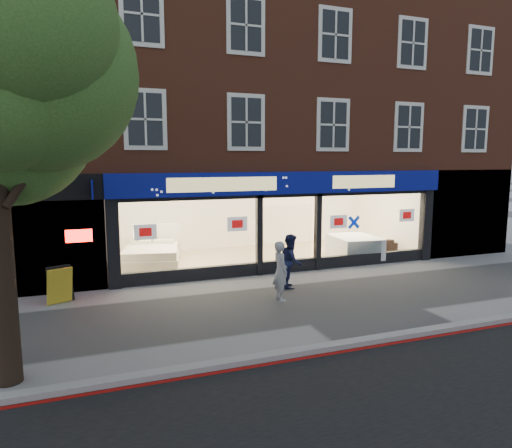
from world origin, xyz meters
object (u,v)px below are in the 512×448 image
mattress_stack (354,246)px  sofa (375,246)px  a_board (60,285)px  display_bed (151,255)px  pedestrian_blue (291,261)px  pedestrian_grey (280,271)px

mattress_stack → sofa: bearing=18.1°
sofa → a_board: bearing=5.0°
display_bed → pedestrian_blue: size_ratio=1.66×
sofa → a_board: (-11.18, -2.30, 0.13)m
mattress_stack → pedestrian_blue: pedestrian_blue is taller
sofa → pedestrian_blue: pedestrian_blue is taller
display_bed → sofa: bearing=6.3°
mattress_stack → pedestrian_grey: size_ratio=1.30×
mattress_stack → sofa: size_ratio=1.18×
a_board → pedestrian_grey: bearing=-38.4°
pedestrian_grey → pedestrian_blue: (0.77, 1.01, -0.01)m
display_bed → a_board: bearing=-119.7°
mattress_stack → pedestrian_blue: size_ratio=1.32×
a_board → sofa: bearing=-9.1°
mattress_stack → sofa: 1.24m
mattress_stack → pedestrian_blue: bearing=-145.3°
display_bed → mattress_stack: (7.28, -1.18, 0.02)m
a_board → pedestrian_grey: 5.71m
display_bed → pedestrian_blue: bearing=-36.0°
mattress_stack → sofa: mattress_stack is taller
display_bed → mattress_stack: bearing=2.5°
display_bed → sofa: display_bed is taller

